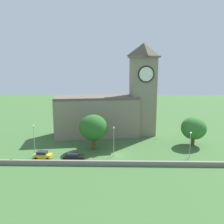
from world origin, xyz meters
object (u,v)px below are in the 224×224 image
Objects in this scene: streetlamp_west_end at (34,136)px; car_yellow at (43,155)px; church at (112,107)px; tree_by_tower at (93,128)px; streetlamp_central at (190,141)px; car_black at (73,157)px; tree_churchyard at (194,128)px; streetlamp_west_mid at (114,137)px.

car_yellow is at bearing -28.31° from streetlamp_west_end.
church is 3.49× the size of tree_by_tower.
church is 26.80m from streetlamp_central.
car_black is 0.58× the size of streetlamp_west_end.
tree_churchyard is (39.99, 9.49, -0.44)m from streetlamp_west_end.
car_yellow is 13.85m from tree_by_tower.
car_black is at bearing -4.58° from car_yellow.
tree_by_tower is at bearing 21.63° from streetlamp_west_end.
streetlamp_west_end is at bearing -178.10° from streetlamp_west_mid.
streetlamp_west_mid is 1.15× the size of streetlamp_central.
streetlamp_west_mid is at bearing -41.99° from tree_by_tower.
car_yellow is at bearing -127.82° from church.
car_yellow is 0.46× the size of tree_by_tower.
streetlamp_central is at bearing 3.87° from car_black.
tree_churchyard is (26.57, 4.17, -1.15)m from tree_by_tower.
church reaches higher than streetlamp_central.
streetlamp_central is at bearing 2.08° from car_yellow.
car_yellow is 0.92× the size of car_black.
streetlamp_west_mid is at bearing 178.11° from streetlamp_central.
streetlamp_west_end reaches higher than streetlamp_central.
streetlamp_west_mid is (18.64, 0.62, -0.29)m from streetlamp_west_end.
church reaches higher than streetlamp_west_mid.
streetlamp_west_mid is 7.10m from tree_by_tower.
car_black is 0.50× the size of tree_by_tower.
tree_by_tower reaches higher than streetlamp_central.
car_yellow is 4.91m from streetlamp_west_end.
streetlamp_west_mid is at bearing 14.64° from car_black.
streetlamp_west_end is at bearing 169.34° from car_black.
streetlamp_west_mid is (9.18, 2.40, 4.00)m from car_black.
church is at bearing 71.90° from tree_by_tower.
church reaches higher than car_yellow.
streetlamp_west_end is 1.01× the size of tree_churchyard.
streetlamp_west_mid is (0.77, -18.33, -3.94)m from church.
tree_churchyard reaches higher than streetlamp_west_mid.
streetlamp_central is 0.70× the size of tree_by_tower.
church is 7.60× the size of car_yellow.
tree_churchyard is at bearing -23.13° from church.
streetlamp_central is at bearing 0.05° from streetlamp_west_end.
tree_churchyard reaches higher than streetlamp_central.
streetlamp_west_mid is 23.12m from tree_churchyard.
church reaches higher than tree_churchyard.
car_yellow is 0.57× the size of streetlamp_west_mid.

